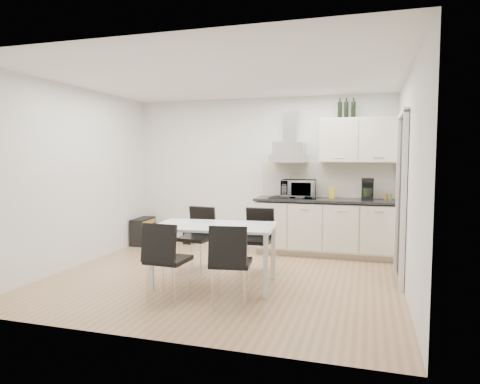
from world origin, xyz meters
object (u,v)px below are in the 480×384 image
object	(u,v)px
chair_far_left	(196,239)
floor_speaker	(188,236)
kitchenette	(328,204)
chair_near_right	(231,264)
chair_far_right	(256,241)
chair_near_left	(168,261)
guitar_amp	(143,231)
dining_table	(215,231)

from	to	relation	value
chair_far_left	floor_speaker	xyz separation A→B (m)	(-0.83, 1.63, -0.30)
chair_far_left	floor_speaker	distance (m)	1.86
kitchenette	chair_near_right	distance (m)	2.79
chair_far_left	chair_far_right	size ratio (longest dim) A/B	1.00
chair_near_left	floor_speaker	bearing A→B (deg)	112.47
chair_near_right	chair_far_right	bearing A→B (deg)	83.91
chair_far_right	chair_near_left	size ratio (longest dim) A/B	1.00
guitar_amp	floor_speaker	bearing A→B (deg)	14.65
chair_near_left	chair_near_right	distance (m)	0.71
kitchenette	chair_far_left	bearing A→B (deg)	-138.85
chair_near_right	dining_table	bearing A→B (deg)	115.11
chair_far_left	chair_near_right	world-z (taller)	same
chair_far_right	chair_near_right	distance (m)	1.27
chair_near_left	dining_table	bearing A→B (deg)	69.27
chair_near_left	kitchenette	bearing A→B (deg)	64.27
chair_far_right	chair_near_left	distance (m)	1.49
kitchenette	guitar_amp	world-z (taller)	kitchenette
chair_far_right	chair_near_right	world-z (taller)	same
chair_far_left	chair_near_right	bearing A→B (deg)	134.67
dining_table	chair_near_left	xyz separation A→B (m)	(-0.30, -0.69, -0.23)
dining_table	floor_speaker	size ratio (longest dim) A/B	5.57
guitar_amp	chair_far_left	bearing A→B (deg)	-43.40
chair_near_right	chair_far_left	bearing A→B (deg)	118.92
kitchenette	floor_speaker	distance (m)	2.61
dining_table	chair_near_left	size ratio (longest dim) A/B	1.76
chair_far_right	guitar_amp	xyz separation A→B (m)	(-2.47, 1.30, -0.20)
chair_near_left	guitar_amp	size ratio (longest dim) A/B	1.51
kitchenette	chair_far_right	distance (m)	1.66
chair_far_left	guitar_amp	world-z (taller)	chair_far_left
floor_speaker	chair_near_right	bearing A→B (deg)	-56.20
chair_far_right	floor_speaker	distance (m)	2.30
chair_near_right	chair_near_left	bearing A→B (deg)	176.87
chair_far_left	guitar_amp	size ratio (longest dim) A/B	1.51
chair_near_right	floor_speaker	xyz separation A→B (m)	(-1.73, 2.82, -0.30)
chair_far_right	guitar_amp	world-z (taller)	chair_far_right
chair_far_left	guitar_amp	xyz separation A→B (m)	(-1.62, 1.38, -0.20)
chair_near_right	guitar_amp	size ratio (longest dim) A/B	1.51
dining_table	guitar_amp	distance (m)	2.91
chair_far_left	chair_far_right	bearing A→B (deg)	-166.64
kitchenette	guitar_amp	bearing A→B (deg)	-178.53
chair_near_left	floor_speaker	distance (m)	3.07
dining_table	chair_far_left	distance (m)	0.78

